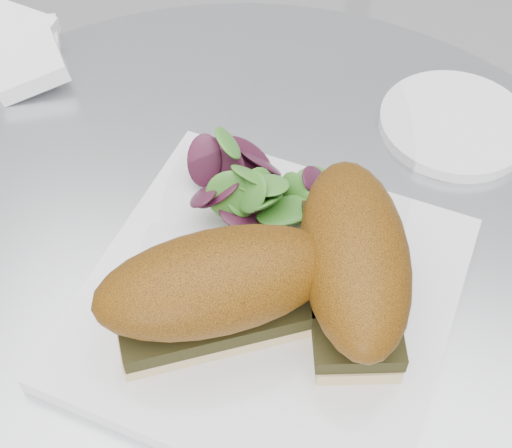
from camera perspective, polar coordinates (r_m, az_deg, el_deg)
The scene contains 7 objects.
table at distance 0.76m, azimuth -1.10°, elevation -14.36°, with size 0.70×0.70×0.73m.
plate at distance 0.52m, azimuth 1.00°, elevation -6.08°, with size 0.26×0.26×0.02m, color white.
sandwich_left at distance 0.47m, azimuth -3.13°, elevation -5.21°, with size 0.18×0.15×0.08m.
sandwich_right at distance 0.49m, azimuth 7.79°, elevation -3.02°, with size 0.12×0.18×0.08m.
salad at distance 0.55m, azimuth -0.06°, elevation 3.17°, with size 0.10×0.10×0.05m, color #539B32, non-canonical shape.
napkin at distance 0.75m, azimuth -18.72°, elevation 12.32°, with size 0.11×0.11×0.02m, color white, non-canonical shape.
saucer at distance 0.67m, azimuth 15.60°, elevation 7.73°, with size 0.13×0.13×0.01m, color white.
Camera 1 is at (0.10, -0.29, 1.18)m, focal length 50.00 mm.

